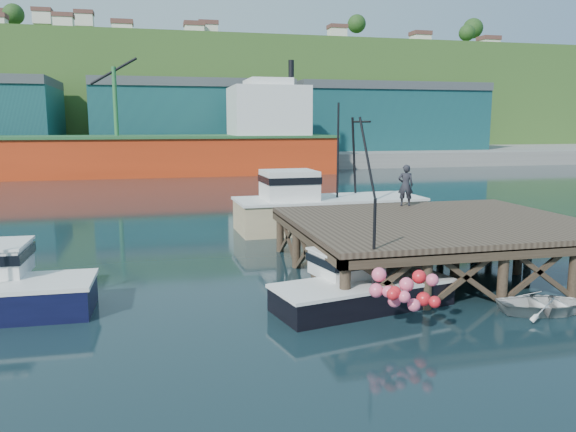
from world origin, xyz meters
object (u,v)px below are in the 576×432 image
object	(u,v)px
dockworker	(406,185)
boat_black	(358,285)
dinghy	(546,304)
trawler	(325,204)

from	to	relation	value
dockworker	boat_black	bearing A→B (deg)	75.77
boat_black	dinghy	xyz separation A→B (m)	(5.66, -2.16, -0.38)
boat_black	dinghy	bearing A→B (deg)	-33.03
trawler	dinghy	distance (m)	15.89
dinghy	boat_black	bearing A→B (deg)	77.80
dinghy	dockworker	distance (m)	10.32
trawler	dinghy	world-z (taller)	trawler
boat_black	trawler	distance (m)	13.82
dockworker	trawler	bearing A→B (deg)	-48.06
boat_black	trawler	world-z (taller)	trawler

